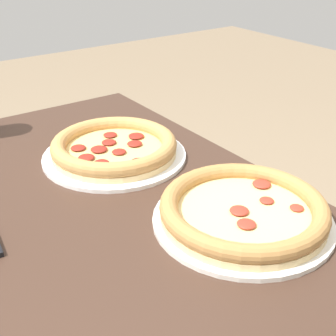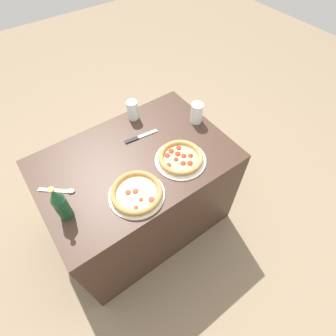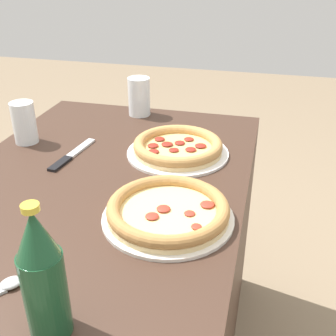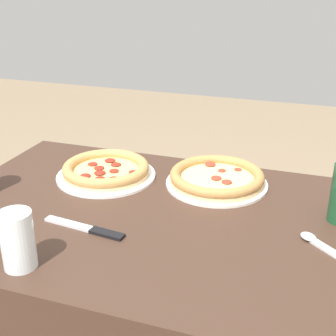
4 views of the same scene
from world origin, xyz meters
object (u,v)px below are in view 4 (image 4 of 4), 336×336
glass_orange_juice (18,242)px  knife (87,229)px  pizza_pepperoni (106,170)px  pizza_salami (217,178)px  spoon (325,247)px

glass_orange_juice → knife: (-0.06, -0.18, -0.05)m
pizza_pepperoni → knife: bearing=107.4°
pizza_salami → pizza_pepperoni: pizza_pepperoni is taller
pizza_salami → spoon: bearing=140.9°
pizza_pepperoni → spoon: 0.66m
knife → spoon: 0.55m
pizza_pepperoni → spoon: size_ratio=1.76×
pizza_salami → knife: pizza_salami is taller
pizza_salami → pizza_pepperoni: size_ratio=0.99×
pizza_pepperoni → glass_orange_juice: (-0.03, 0.47, 0.04)m
pizza_pepperoni → spoon: pizza_pepperoni is taller
pizza_pepperoni → glass_orange_juice: size_ratio=2.32×
glass_orange_juice → knife: bearing=-109.5°
spoon → pizza_salami: bearing=-39.1°
knife → spoon: bearing=-169.9°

